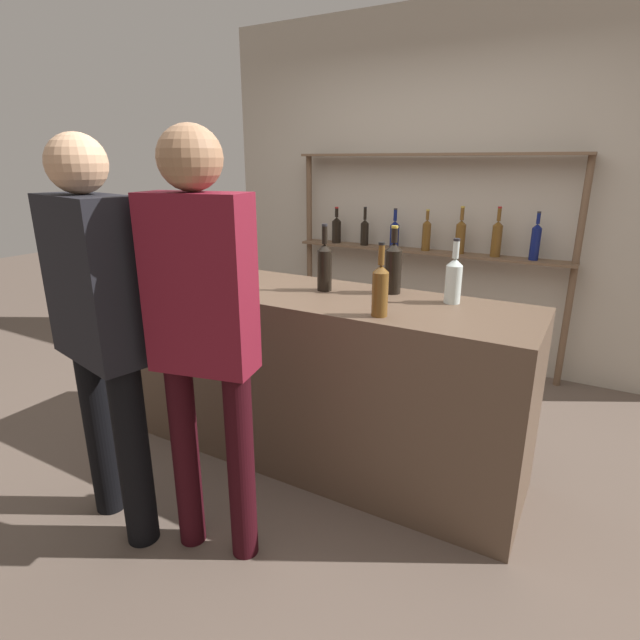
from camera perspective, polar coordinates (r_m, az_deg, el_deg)
The scene contains 11 objects.
ground_plane at distance 3.03m, azimuth 0.00°, elevation -15.19°, with size 16.00×16.00×0.00m, color brown.
bar_counter at distance 2.80m, azimuth 0.00°, elevation -6.72°, with size 2.22×0.65×0.98m, color brown.
back_wall at distance 4.33m, azimuth 13.11°, elevation 14.01°, with size 3.82×0.12×2.80m, color #B2A899.
back_shelf at distance 4.18m, azimuth 12.16°, elevation 10.30°, with size 2.26×0.18×1.71m.
counter_bottle_0 at distance 2.66m, azimuth 0.52°, elevation 6.24°, with size 0.08×0.08×0.36m.
counter_bottle_1 at distance 2.51m, azimuth 15.02°, elevation 4.55°, with size 0.08×0.08×0.32m.
counter_bottle_2 at distance 2.64m, azimuth 8.35°, elevation 6.05°, with size 0.09×0.09×0.35m.
counter_bottle_3 at distance 2.23m, azimuth 6.89°, elevation 3.58°, with size 0.07×0.07×0.33m.
wine_glass at distance 2.95m, azimuth -8.92°, elevation 7.12°, with size 0.08×0.08×0.18m.
customer_left at distance 2.28m, azimuth -23.96°, elevation 0.18°, with size 0.54×0.33×1.75m.
customer_center at distance 1.97m, azimuth -13.31°, elevation 0.09°, with size 0.44×0.26×1.77m.
Camera 1 is at (1.26, -2.21, 1.65)m, focal length 28.00 mm.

